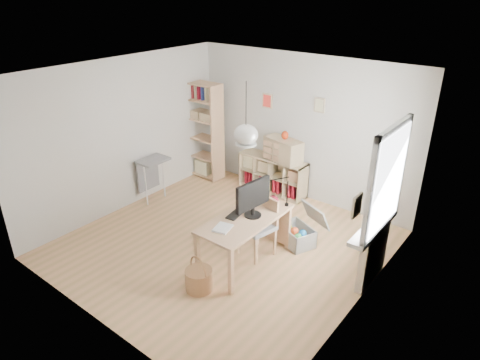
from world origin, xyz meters
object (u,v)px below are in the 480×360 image
Objects in this scene: tall_bookshelf at (203,127)px; storage_chest at (300,232)px; chair at (260,223)px; desk at (245,223)px; cube_shelf at (273,177)px; monitor at (253,197)px; drawer_chest at (283,150)px.

tall_bookshelf is 2.44× the size of storage_chest.
chair is at bearing -94.59° from storage_chest.
desk is at bearing -83.91° from chair.
chair reaches higher than cube_shelf.
monitor is (1.07, -2.12, 0.76)m from cube_shelf.
desk is at bearing -56.51° from drawer_chest.
desk is 0.75× the size of tall_bookshelf.
chair is (1.06, -1.91, 0.23)m from cube_shelf.
chair is (0.03, 0.32, -0.13)m from desk.
drawer_chest is at bearing 109.65° from desk.
desk is 1.99× the size of drawer_chest.
monitor reaches higher than drawer_chest.
drawer_chest is at bearing 125.92° from chair.
cube_shelf is 1.86× the size of drawer_chest.
chair is at bearing 83.77° from desk.
tall_bookshelf is 1.83m from drawer_chest.
cube_shelf is 2.49m from monitor.
desk reaches higher than storage_chest.
drawer_chest reaches higher than storage_chest.
storage_chest is 1.31× the size of monitor.
desk is 1.11m from storage_chest.
drawer_chest is at bearing 119.29° from monitor.
chair is 0.57m from monitor.
tall_bookshelf is at bearing 142.99° from desk.
desk is 0.42m from monitor.
tall_bookshelf reaches higher than monitor.
drawer_chest is at bearing 7.58° from tall_bookshelf.
monitor is at bearing -87.70° from storage_chest.
desk reaches higher than cube_shelf.
tall_bookshelf is 3.19× the size of monitor.
desk is at bearing -104.05° from monitor.
storage_chest is at bearing -33.43° from drawer_chest.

